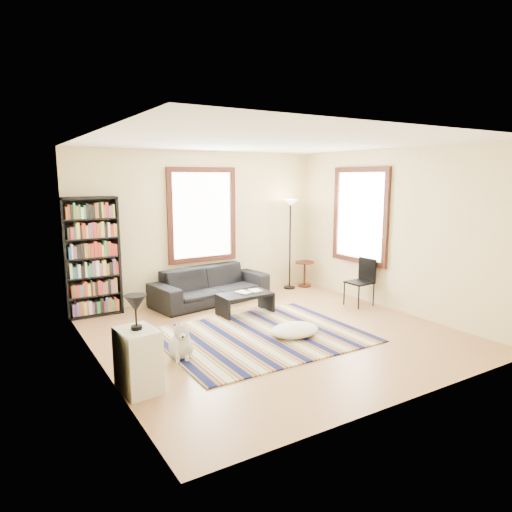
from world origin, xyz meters
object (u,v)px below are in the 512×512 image
floor_lamp (290,245)px  sofa (211,285)px  white_cabinet (138,360)px  dog (181,340)px  bookshelf (92,257)px  side_table (305,274)px  coffee_table (245,304)px  floor_cushion (295,330)px  folding_chair (359,282)px

floor_lamp → sofa: bearing=-177.0°
floor_lamp → white_cabinet: (-4.13, -2.96, -0.58)m
white_cabinet → dog: (0.74, 0.61, -0.10)m
bookshelf → side_table: 4.36m
bookshelf → coffee_table: (2.22, -1.26, -0.82)m
coffee_table → floor_cushion: (0.07, -1.35, -0.09)m
sofa → floor_cushion: sofa is taller
coffee_table → folding_chair: folding_chair is taller
floor_cushion → floor_lamp: bearing=56.0°
floor_lamp → side_table: floor_lamp is taller
coffee_table → dog: bearing=-143.3°
folding_chair → white_cabinet: (-4.45, -1.23, -0.08)m
white_cabinet → side_table: bearing=26.9°
sofa → coffee_table: 1.02m
side_table → white_cabinet: white_cabinet is taller
side_table → coffee_table: bearing=-153.1°
sofa → folding_chair: (2.20, -1.62, 0.11)m
coffee_table → floor_cushion: size_ratio=1.20×
bookshelf → coffee_table: size_ratio=2.22×
sofa → folding_chair: size_ratio=2.59×
white_cabinet → dog: size_ratio=1.42×
bookshelf → floor_lamp: bookshelf is taller
floor_lamp → side_table: 0.76m
bookshelf → coffee_table: 2.68m
bookshelf → white_cabinet: size_ratio=2.86×
floor_lamp → dog: (-3.39, -2.34, -0.68)m
folding_chair → white_cabinet: folding_chair is taller
coffee_table → dog: 2.09m
bookshelf → side_table: bearing=-2.7°
sofa → coffee_table: size_ratio=2.47×
sofa → folding_chair: folding_chair is taller
coffee_table → folding_chair: bearing=-17.3°
floor_cushion → dog: 1.75m
floor_lamp → white_cabinet: 5.11m
bookshelf → floor_lamp: size_ratio=1.08×
sofa → floor_cushion: 2.37m
bookshelf → side_table: bookshelf is taller
sofa → dog: (-1.51, -2.24, -0.08)m
sofa → white_cabinet: 3.64m
coffee_table → side_table: 2.33m
side_table → dog: bearing=-148.4°
coffee_table → side_table: (2.08, 1.06, 0.09)m
folding_chair → white_cabinet: bearing=-167.2°
floor_lamp → side_table: (0.37, -0.04, -0.66)m
floor_lamp → white_cabinet: floor_lamp is taller
sofa → floor_cushion: bearing=-93.4°
dog → coffee_table: bearing=53.6°
bookshelf → floor_lamp: (3.93, -0.17, -0.07)m
dog → folding_chair: bearing=26.3°
side_table → folding_chair: (-0.05, -1.69, 0.16)m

